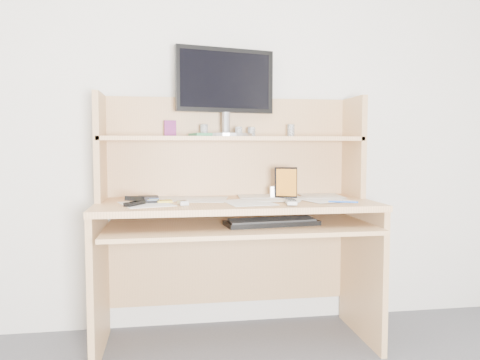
{
  "coord_description": "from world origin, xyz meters",
  "views": [
    {
      "loc": [
        -0.35,
        -0.86,
        1.03
      ],
      "look_at": [
        0.01,
        1.43,
        0.86
      ],
      "focal_mm": 35.0,
      "sensor_mm": 36.0,
      "label": 1
    }
  ],
  "objects": [
    {
      "name": "paper_clutter",
      "position": [
        0.0,
        1.48,
        0.75
      ],
      "size": [
        1.32,
        0.54,
        0.01
      ],
      "primitive_type": "cube",
      "color": "silver",
      "rests_on": "desk"
    },
    {
      "name": "desk",
      "position": [
        0.0,
        1.56,
        0.69
      ],
      "size": [
        1.4,
        0.7,
        1.3
      ],
      "color": "tan",
      "rests_on": "floor"
    },
    {
      "name": "chip_stack_c",
      "position": [
        0.11,
        1.67,
        1.11
      ],
      "size": [
        0.06,
        0.06,
        0.05
      ],
      "primitive_type": "cylinder",
      "rotation": [
        0.0,
        0.0,
        0.42
      ],
      "color": "black",
      "rests_on": "desk"
    },
    {
      "name": "game_case",
      "position": [
        0.27,
        1.53,
        0.84
      ],
      "size": [
        0.12,
        0.05,
        0.17
      ],
      "primitive_type": "cube",
      "rotation": [
        0.0,
        0.0,
        -0.3
      ],
      "color": "black",
      "rests_on": "paper_clutter"
    },
    {
      "name": "keyboard",
      "position": [
        0.15,
        1.32,
        0.67
      ],
      "size": [
        0.47,
        0.22,
        0.03
      ],
      "rotation": [
        0.0,
        0.0,
        0.13
      ],
      "color": "black",
      "rests_on": "desk"
    },
    {
      "name": "sticky_note_pad",
      "position": [
        -0.36,
        1.49,
        0.75
      ],
      "size": [
        0.08,
        0.08,
        0.01
      ],
      "primitive_type": "cube",
      "rotation": [
        0.0,
        0.0,
        0.12
      ],
      "color": "gold",
      "rests_on": "desk"
    },
    {
      "name": "back_wall",
      "position": [
        0.0,
        1.8,
        1.25
      ],
      "size": [
        3.6,
        0.04,
        2.5
      ],
      "primitive_type": "cube",
      "color": "silver",
      "rests_on": "floor"
    },
    {
      "name": "chip_stack_d",
      "position": [
        0.34,
        1.68,
        1.12
      ],
      "size": [
        0.04,
        0.04,
        0.07
      ],
      "primitive_type": "cylinder",
      "rotation": [
        0.0,
        0.0,
        0.05
      ],
      "color": "silver",
      "rests_on": "desk"
    },
    {
      "name": "shelf_book",
      "position": [
        -0.16,
        1.61,
        1.09
      ],
      "size": [
        0.15,
        0.19,
        0.02
      ],
      "primitive_type": "cube",
      "rotation": [
        0.0,
        0.0,
        0.21
      ],
      "color": "#327E46",
      "rests_on": "desk"
    },
    {
      "name": "tv_remote",
      "position": [
        0.24,
        1.31,
        0.76
      ],
      "size": [
        0.07,
        0.17,
        0.02
      ],
      "primitive_type": "cube",
      "rotation": [
        0.0,
        0.0,
        -0.14
      ],
      "color": "#A4A49F",
      "rests_on": "paper_clutter"
    },
    {
      "name": "chip_stack_b",
      "position": [
        -0.15,
        1.67,
        1.11
      ],
      "size": [
        0.05,
        0.05,
        0.07
      ],
      "primitive_type": "cylinder",
      "rotation": [
        0.0,
        0.0,
        0.26
      ],
      "color": "white",
      "rests_on": "desk"
    },
    {
      "name": "digital_camera",
      "position": [
        0.25,
        1.58,
        0.79
      ],
      "size": [
        0.1,
        0.05,
        0.06
      ],
      "primitive_type": "cube",
      "rotation": [
        0.0,
        0.0,
        -0.09
      ],
      "color": "silver",
      "rests_on": "paper_clutter"
    },
    {
      "name": "blue_pen",
      "position": [
        0.5,
        1.29,
        0.76
      ],
      "size": [
        0.13,
        0.06,
        0.01
      ],
      "primitive_type": "cylinder",
      "rotation": [
        1.57,
        0.0,
        1.17
      ],
      "color": "blue",
      "rests_on": "paper_clutter"
    },
    {
      "name": "card_box",
      "position": [
        -0.33,
        1.69,
        1.12
      ],
      "size": [
        0.06,
        0.03,
        0.09
      ],
      "primitive_type": "cube",
      "rotation": [
        0.0,
        0.0,
        0.14
      ],
      "color": "#A12B15",
      "rests_on": "desk"
    },
    {
      "name": "monitor",
      "position": [
        -0.03,
        1.67,
        1.33
      ],
      "size": [
        0.54,
        0.28,
        0.48
      ],
      "rotation": [
        0.0,
        0.0,
        0.22
      ],
      "color": "#99999E",
      "rests_on": "desk"
    },
    {
      "name": "chip_stack_a",
      "position": [
        0.03,
        1.62,
        1.11
      ],
      "size": [
        0.05,
        0.05,
        0.05
      ],
      "primitive_type": "cylinder",
      "rotation": [
        0.0,
        0.0,
        0.42
      ],
      "color": "black",
      "rests_on": "desk"
    },
    {
      "name": "flip_phone",
      "position": [
        -0.27,
        1.37,
        0.77
      ],
      "size": [
        0.05,
        0.08,
        0.02
      ],
      "primitive_type": "cube",
      "rotation": [
        0.0,
        0.0,
        0.19
      ],
      "color": "#A6A6A8",
      "rests_on": "paper_clutter"
    },
    {
      "name": "wallet",
      "position": [
        -0.44,
        1.51,
        0.77
      ],
      "size": [
        0.1,
        0.09,
        0.02
      ],
      "primitive_type": "cube",
      "rotation": [
        0.0,
        0.0,
        0.09
      ],
      "color": "black",
      "rests_on": "paper_clutter"
    },
    {
      "name": "stapler",
      "position": [
        -0.5,
        1.38,
        0.78
      ],
      "size": [
        0.1,
        0.13,
        0.04
      ],
      "primitive_type": "cube",
      "rotation": [
        0.0,
        0.0,
        -0.52
      ],
      "color": "black",
      "rests_on": "paper_clutter"
    }
  ]
}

